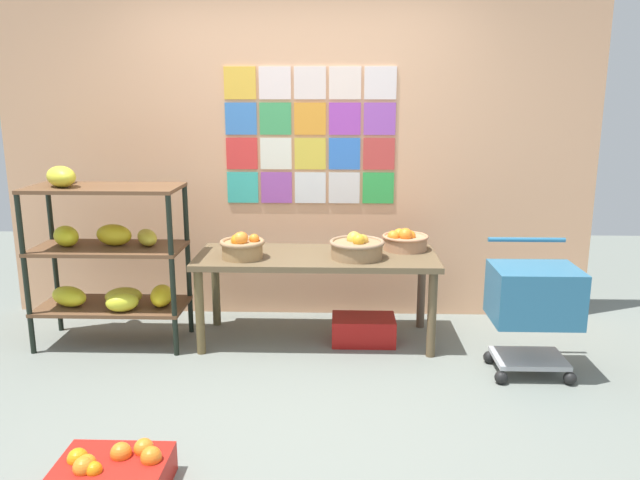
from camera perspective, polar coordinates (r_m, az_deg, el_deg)
ground at (r=3.67m, az=-3.64°, el=-14.69°), size 9.05×9.05×0.00m
back_wall_with_art at (r=4.81m, az=-2.09°, el=8.93°), size 4.57×0.07×2.73m
banana_shelf_unit at (r=4.53m, az=-19.19°, el=-0.90°), size 1.02×0.56×1.26m
display_table at (r=4.35m, az=-0.31°, el=-2.25°), size 1.67×0.67×0.63m
fruit_basket_back_right at (r=4.50m, az=7.79°, el=-0.02°), size 0.33×0.33×0.17m
fruit_basket_back_left at (r=4.26m, az=-7.18°, el=-0.57°), size 0.31×0.31×0.19m
fruit_basket_right at (r=4.24m, az=3.42°, el=-0.67°), size 0.38×0.38×0.18m
produce_crate_under_table at (r=4.46m, az=4.01°, el=-8.22°), size 0.44×0.28×0.19m
orange_crate_foreground at (r=3.07m, az=-18.54°, el=-19.53°), size 0.48×0.33×0.21m
shopping_cart at (r=4.05m, az=19.05°, el=-5.19°), size 0.52×0.45×0.83m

